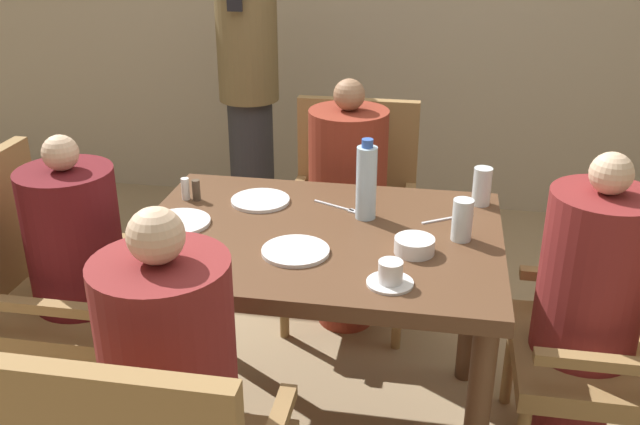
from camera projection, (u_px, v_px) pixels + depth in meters
The scene contains 22 objects.
ground_plane at pixel (318, 422), 2.56m from camera, with size 16.00×16.00×0.00m, color #9E8460.
dining_table at pixel (318, 263), 2.30m from camera, with size 1.16×0.85×0.76m.
chair_left_side at pixel (42, 281), 2.52m from camera, with size 0.54×0.54×0.93m.
diner_in_left_chair at pixel (79, 273), 2.48m from camera, with size 0.32×0.32×1.03m.
chair_far_side at pixel (352, 207), 3.12m from camera, with size 0.54×0.54×0.93m.
diner_in_far_chair at pixel (347, 205), 2.96m from camera, with size 0.32×0.32×1.09m.
chair_right_side at pixel (634, 336), 2.20m from camera, with size 0.54×0.54×0.93m.
diner_in_right_chair at pixel (586, 313), 2.20m from camera, with size 0.32×0.32×1.07m.
diner_in_near_chair at pixel (174, 414), 1.74m from camera, with size 0.32×0.32×1.12m.
standing_host at pixel (248, 76), 3.47m from camera, with size 0.29×0.33×1.73m.
plate_main_left at pixel (179, 222), 2.31m from camera, with size 0.20×0.20×0.01m.
plate_main_right at pixel (260, 200), 2.47m from camera, with size 0.20×0.20×0.01m.
plate_dessert_center at pixel (296, 251), 2.12m from camera, with size 0.20×0.20×0.01m.
teacup_with_saucer at pixel (390, 275), 1.94m from camera, with size 0.13×0.13×0.07m.
bowl_small at pixel (414, 246), 2.11m from camera, with size 0.12×0.12×0.05m.
water_bottle at pixel (366, 182), 2.30m from camera, with size 0.07×0.07×0.27m.
glass_tall_near at pixel (462, 220), 2.18m from camera, with size 0.06×0.06×0.13m.
glass_tall_mid at pixel (482, 186), 2.43m from camera, with size 0.06×0.06×0.13m.
salt_shaker at pixel (185, 189), 2.48m from camera, with size 0.03×0.03×0.08m.
pepper_shaker at pixel (196, 190), 2.48m from camera, with size 0.03×0.03×0.07m.
fork_beside_plate at pixel (341, 208), 2.42m from camera, with size 0.17×0.09×0.00m.
knife_beside_plate at pixel (450, 218), 2.35m from camera, with size 0.17×0.11×0.00m.
Camera 1 is at (0.36, -2.00, 1.73)m, focal length 40.00 mm.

